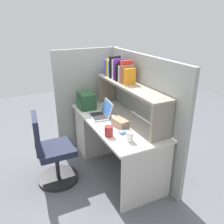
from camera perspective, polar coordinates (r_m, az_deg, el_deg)
name	(u,v)px	position (r m, az deg, el deg)	size (l,w,h in m)	color
ground_plane	(115,167)	(3.41, 0.78, -13.22)	(8.00, 8.00, 0.00)	#595B60
desk	(104,130)	(3.50, -2.04, -4.46)	(1.60, 0.70, 0.73)	beige
cubicle_partition_rear	(140,112)	(3.20, 6.95, 0.02)	(1.84, 0.05, 1.55)	#939991
cubicle_partition_left	(89,98)	(3.74, -5.70, 3.37)	(0.05, 1.06, 1.55)	#939991
overhead_hutch	(130,92)	(3.01, 4.31, 4.89)	(1.44, 0.28, 0.45)	gray
reference_books_on_shelf	(119,70)	(3.21, 1.67, 10.14)	(0.62, 0.18, 0.30)	blue
laptop	(102,113)	(3.12, -2.49, -0.31)	(0.34, 0.30, 0.22)	#B7BABF
backpack	(86,101)	(3.42, -6.35, 2.76)	(0.30, 0.23, 0.23)	#264C2D
computer_mouse	(124,132)	(2.70, 2.86, -4.89)	(0.06, 0.10, 0.03)	#7299C6
paper_cup	(130,137)	(2.52, 4.38, -6.05)	(0.08, 0.08, 0.11)	white
tissue_box	(120,123)	(2.83, 2.01, -2.73)	(0.22, 0.12, 0.10)	#9E7F60
snack_canister	(109,131)	(2.62, -0.81, -4.71)	(0.10, 0.10, 0.12)	maroon
office_chair	(52,154)	(3.04, -14.58, -9.94)	(0.52, 0.52, 0.93)	black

